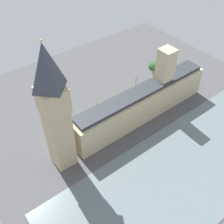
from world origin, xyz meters
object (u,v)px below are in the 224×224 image
at_px(plane_tree_opposite_hall, 60,110).
at_px(parliament_building, 143,101).
at_px(car_white_under_trees, 95,113).
at_px(plane_tree_midblock, 51,112).
at_px(pedestrian_leading, 145,98).
at_px(car_dark_green_near_tower, 150,85).
at_px(clock_tower, 55,110).
at_px(double_decker_bus_kerbside, 136,90).
at_px(double_decker_bus_corner, 111,104).
at_px(street_lamp_far_end, 136,77).
at_px(plane_tree_trailing, 154,66).

bearing_deg(plane_tree_opposite_hall, parliament_building, -121.51).
bearing_deg(car_white_under_trees, plane_tree_midblock, 66.72).
height_order(pedestrian_leading, plane_tree_opposite_hall, plane_tree_opposite_hall).
relative_size(car_dark_green_near_tower, plane_tree_midblock, 0.51).
distance_m(clock_tower, double_decker_bus_kerbside, 60.06).
bearing_deg(parliament_building, double_decker_bus_corner, 36.06).
distance_m(double_decker_bus_kerbside, street_lamp_far_end, 9.53).
xyz_separation_m(car_dark_green_near_tower, car_white_under_trees, (-0.36, 37.25, -0.00)).
bearing_deg(double_decker_bus_corner, car_white_under_trees, 82.85).
distance_m(double_decker_bus_kerbside, plane_tree_midblock, 46.33).
height_order(clock_tower, street_lamp_far_end, clock_tower).
height_order(clock_tower, pedestrian_leading, clock_tower).
bearing_deg(car_dark_green_near_tower, plane_tree_trailing, -50.87).
bearing_deg(parliament_building, clock_tower, 91.16).
height_order(plane_tree_opposite_hall, plane_tree_trailing, plane_tree_trailing).
bearing_deg(clock_tower, plane_tree_opposite_hall, -27.26).
relative_size(parliament_building, plane_tree_trailing, 7.73).
height_order(double_decker_bus_kerbside, car_white_under_trees, double_decker_bus_kerbside).
distance_m(double_decker_bus_kerbside, pedestrian_leading, 6.25).
height_order(double_decker_bus_corner, plane_tree_opposite_hall, plane_tree_opposite_hall).
relative_size(plane_tree_midblock, plane_tree_trailing, 1.02).
height_order(clock_tower, car_white_under_trees, clock_tower).
height_order(parliament_building, street_lamp_far_end, parliament_building).
relative_size(double_decker_bus_corner, plane_tree_opposite_hall, 1.12).
bearing_deg(plane_tree_opposite_hall, plane_tree_midblock, 71.08).
bearing_deg(plane_tree_opposite_hall, car_white_under_trees, -112.72).
xyz_separation_m(car_dark_green_near_tower, plane_tree_trailing, (5.54, -7.74, 5.85)).
relative_size(plane_tree_trailing, street_lamp_far_end, 1.47).
xyz_separation_m(parliament_building, street_lamp_far_end, (20.76, -14.17, -4.24)).
relative_size(car_white_under_trees, street_lamp_far_end, 0.68).
height_order(double_decker_bus_corner, plane_tree_trailing, plane_tree_trailing).
bearing_deg(plane_tree_trailing, plane_tree_opposite_hall, 89.66).
xyz_separation_m(pedestrian_leading, street_lamp_far_end, (13.01, -5.42, 3.78)).
xyz_separation_m(plane_tree_midblock, street_lamp_far_end, (-1.02, -51.48, -2.64)).
distance_m(car_dark_green_near_tower, street_lamp_far_end, 8.65).
xyz_separation_m(pedestrian_leading, plane_tree_trailing, (12.28, -17.93, 6.04)).
height_order(double_decker_bus_corner, pedestrian_leading, double_decker_bus_corner).
distance_m(double_decker_bus_corner, street_lamp_far_end, 24.94).
relative_size(double_decker_bus_kerbside, street_lamp_far_end, 1.64).
relative_size(parliament_building, pedestrian_leading, 47.36).
height_order(clock_tower, car_dark_green_near_tower, clock_tower).
bearing_deg(car_dark_green_near_tower, plane_tree_midblock, 86.14).
xyz_separation_m(parliament_building, car_white_under_trees, (14.13, 18.32, -7.82)).
distance_m(pedestrian_leading, street_lamp_far_end, 14.59).
distance_m(double_decker_bus_corner, pedestrian_leading, 19.05).
bearing_deg(street_lamp_far_end, plane_tree_opposite_hall, 90.45).
xyz_separation_m(plane_tree_trailing, street_lamp_far_end, (0.73, 12.50, -2.27)).
bearing_deg(car_white_under_trees, clock_tower, 118.76).
bearing_deg(clock_tower, plane_tree_trailing, -73.56).
xyz_separation_m(parliament_building, pedestrian_leading, (7.75, -8.74, -8.01)).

